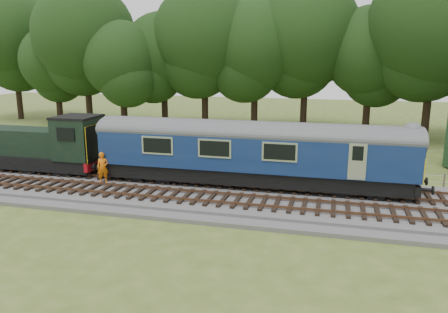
# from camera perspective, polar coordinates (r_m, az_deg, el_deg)

# --- Properties ---
(ground) EXTENTS (120.00, 120.00, 0.00)m
(ground) POSITION_cam_1_polar(r_m,az_deg,el_deg) (25.18, -3.78, -4.96)
(ground) COLOR #475E22
(ground) RESTS_ON ground
(ballast) EXTENTS (70.00, 7.00, 0.35)m
(ballast) POSITION_cam_1_polar(r_m,az_deg,el_deg) (25.13, -3.79, -4.58)
(ballast) COLOR #4C4C4F
(ballast) RESTS_ON ground
(track_north) EXTENTS (67.20, 2.40, 0.21)m
(track_north) POSITION_cam_1_polar(r_m,az_deg,el_deg) (26.33, -2.85, -3.20)
(track_north) COLOR black
(track_north) RESTS_ON ballast
(track_south) EXTENTS (67.20, 2.40, 0.21)m
(track_south) POSITION_cam_1_polar(r_m,az_deg,el_deg) (23.61, -5.01, -5.15)
(track_south) COLOR black
(track_south) RESTS_ON ballast
(fence) EXTENTS (64.00, 0.12, 1.00)m
(fence) POSITION_cam_1_polar(r_m,az_deg,el_deg) (29.31, -1.05, -2.35)
(fence) COLOR #6B6054
(fence) RESTS_ON ground
(tree_line) EXTENTS (70.00, 8.00, 18.00)m
(tree_line) POSITION_cam_1_polar(r_m,az_deg,el_deg) (46.03, 4.76, 3.24)
(tree_line) COLOR black
(tree_line) RESTS_ON ground
(dmu_railcar) EXTENTS (18.05, 2.86, 3.88)m
(dmu_railcar) POSITION_cam_1_polar(r_m,az_deg,el_deg) (25.10, 3.61, 1.14)
(dmu_railcar) COLOR black
(dmu_railcar) RESTS_ON ground
(shunter_loco) EXTENTS (8.91, 2.60, 3.38)m
(shunter_loco) POSITION_cam_1_polar(r_m,az_deg,el_deg) (30.95, -22.64, 1.22)
(shunter_loco) COLOR black
(shunter_loco) RESTS_ON ground
(worker) EXTENTS (0.80, 0.76, 1.84)m
(worker) POSITION_cam_1_polar(r_m,az_deg,el_deg) (26.98, -15.55, -1.39)
(worker) COLOR orange
(worker) RESTS_ON ballast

